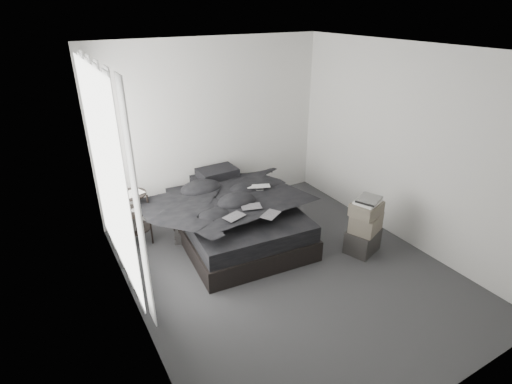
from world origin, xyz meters
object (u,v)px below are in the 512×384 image
bed (237,228)px  laptop (259,183)px  side_stand (134,219)px  box_lower (362,241)px

bed → laptop: size_ratio=6.24×
bed → side_stand: (-1.26, 0.55, 0.23)m
side_stand → box_lower: (2.55, -1.70, -0.21)m
side_stand → box_lower: 3.07m
bed → box_lower: bearing=-37.1°
laptop → box_lower: bearing=-29.4°
bed → box_lower: size_ratio=4.75×
bed → box_lower: box_lower is taller
bed → laptop: bearing=7.5°
laptop → box_lower: size_ratio=0.76×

